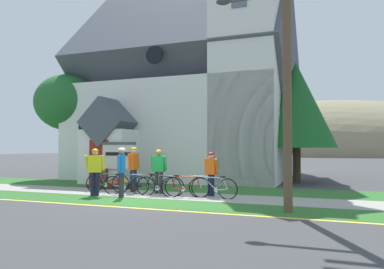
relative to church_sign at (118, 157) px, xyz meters
The scene contains 22 objects.
ground 3.43m from the church_sign, 10.32° to the left, with size 140.00×140.00×0.00m, color #3D3D3F.
sidewalk_slab 2.72m from the church_sign, 66.05° to the right, with size 32.00×2.02×0.01m, color #99968E.
grass_verge 4.40m from the church_sign, 76.61° to the right, with size 32.00×1.77×0.01m, color #2D6628.
church_lawn 1.63m from the church_sign, 14.57° to the left, with size 24.00×2.86×0.01m, color #2D6628.
curb_paint_stripe 5.37m from the church_sign, 79.25° to the right, with size 28.00×0.16×0.01m, color yellow.
church_building 7.60m from the church_sign, 78.88° to the left, with size 12.04×12.34×12.30m.
church_sign is the anchor object (origin of this frame).
flower_bed 1.25m from the church_sign, 90.19° to the right, with size 2.35×2.35×0.34m.
bicycle_yellow 4.22m from the church_sign, 37.31° to the right, with size 1.76×0.31×0.83m.
bicycle_black 2.45m from the church_sign, 68.80° to the right, with size 1.69×0.47×0.77m.
bicycle_red 5.04m from the church_sign, 30.65° to the right, with size 1.68×0.48×0.80m.
bicycle_blue 3.29m from the church_sign, 53.00° to the right, with size 1.66×0.55×0.79m.
bicycle_white 5.85m from the church_sign, 24.23° to the right, with size 1.72×0.17×0.79m.
cyclist_in_red_jersey 3.52m from the church_sign, 32.85° to the right, with size 0.66×0.28×1.67m.
cyclist_in_green_jersey 2.45m from the church_sign, 44.10° to the right, with size 0.29×0.79×1.76m.
cyclist_in_blue_jersey 5.36m from the church_sign, 20.51° to the right, with size 0.57×0.47×1.57m.
cyclist_in_white_jersey 3.88m from the church_sign, 56.61° to the right, with size 0.36×0.69×1.74m.
cyclist_in_orange_jersey 3.39m from the church_sign, 72.47° to the right, with size 0.63×0.43×1.71m.
utility_pole 9.54m from the church_sign, 28.42° to the right, with size 3.12×0.28×8.43m.
roadside_conifer 9.01m from the church_sign, 30.75° to the left, with size 3.87×3.87×5.98m.
yard_deciduous_tree 6.49m from the church_sign, 151.69° to the left, with size 3.66×3.66×5.90m.
distant_hill 71.01m from the church_sign, 85.65° to the left, with size 77.62×41.15×23.25m, color #847A5B.
Camera 1 is at (5.99, -11.28, 1.76)m, focal length 35.07 mm.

